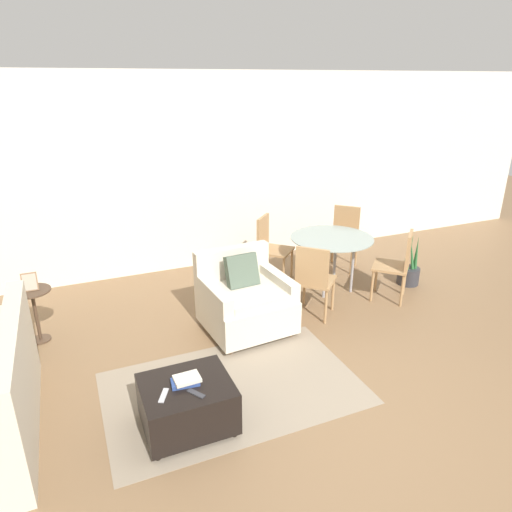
{
  "coord_description": "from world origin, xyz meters",
  "views": [
    {
      "loc": [
        -2.0,
        -2.59,
        2.63
      ],
      "look_at": [
        -0.1,
        1.86,
        0.75
      ],
      "focal_mm": 32.0,
      "sensor_mm": 36.0,
      "label": 1
    }
  ],
  "objects": [
    {
      "name": "wall_back",
      "position": [
        0.0,
        3.65,
        1.38
      ],
      "size": [
        12.0,
        0.06,
        2.75
      ],
      "color": "silver",
      "rests_on": "ground_plane"
    },
    {
      "name": "potted_plant_small",
      "position": [
        2.16,
        1.85,
        0.18
      ],
      "size": [
        0.29,
        0.29,
        0.71
      ],
      "color": "#333338",
      "rests_on": "ground_plane"
    },
    {
      "name": "tv_remote_secondary",
      "position": [
        -1.54,
        0.27,
        0.41
      ],
      "size": [
        0.11,
        0.16,
        0.01
      ],
      "color": "#B7B7BC",
      "rests_on": "ottoman"
    },
    {
      "name": "tv_remote_primary",
      "position": [
        -1.3,
        0.2,
        0.41
      ],
      "size": [
        0.12,
        0.15,
        0.01
      ],
      "color": "#333338",
      "rests_on": "ottoman"
    },
    {
      "name": "armchair",
      "position": [
        -0.34,
        1.61,
        0.35
      ],
      "size": [
        0.95,
        0.92,
        0.87
      ],
      "color": "beige",
      "rests_on": "ground_plane"
    },
    {
      "name": "ottoman",
      "position": [
        -1.34,
        0.34,
        0.22
      ],
      "size": [
        0.7,
        0.6,
        0.41
      ],
      "color": "black",
      "rests_on": "ground_plane"
    },
    {
      "name": "ground_plane",
      "position": [
        0.0,
        0.0,
        0.0
      ],
      "size": [
        20.0,
        20.0,
        0.0
      ],
      "primitive_type": "plane",
      "color": "brown"
    },
    {
      "name": "dining_chair_far_right",
      "position": [
        1.69,
        2.75,
        0.52
      ],
      "size": [
        0.59,
        0.59,
        0.9
      ],
      "color": "tan",
      "rests_on": "ground_plane"
    },
    {
      "name": "book_stack",
      "position": [
        -1.34,
        0.34,
        0.44
      ],
      "size": [
        0.23,
        0.16,
        0.06
      ],
      "color": "#2D478C",
      "rests_on": "ottoman"
    },
    {
      "name": "picture_frame",
      "position": [
        -2.47,
        2.23,
        0.69
      ],
      "size": [
        0.15,
        0.07,
        0.19
      ],
      "color": "#8C6647",
      "rests_on": "side_table"
    },
    {
      "name": "dining_chair_far_left",
      "position": [
        0.48,
        2.75,
        0.52
      ],
      "size": [
        0.59,
        0.59,
        0.9
      ],
      "color": "tan",
      "rests_on": "ground_plane"
    },
    {
      "name": "dining_chair_near_right",
      "position": [
        1.69,
        1.54,
        0.52
      ],
      "size": [
        0.59,
        0.59,
        0.9
      ],
      "color": "tan",
      "rests_on": "ground_plane"
    },
    {
      "name": "area_rug",
      "position": [
        -0.84,
        0.65,
        0.0
      ],
      "size": [
        2.28,
        1.43,
        0.01
      ],
      "color": "gray",
      "rests_on": "ground_plane"
    },
    {
      "name": "dining_chair_near_left",
      "position": [
        0.48,
        1.54,
        0.52
      ],
      "size": [
        0.59,
        0.59,
        0.9
      ],
      "color": "tan",
      "rests_on": "ground_plane"
    },
    {
      "name": "dining_table",
      "position": [
        1.08,
        2.14,
        0.64
      ],
      "size": [
        1.07,
        1.07,
        0.72
      ],
      "color": "#8C9E99",
      "rests_on": "ground_plane"
    },
    {
      "name": "side_table",
      "position": [
        -2.47,
        2.23,
        0.41
      ],
      "size": [
        0.38,
        0.38,
        0.59
      ],
      "color": "#4C3828",
      "rests_on": "ground_plane"
    }
  ]
}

